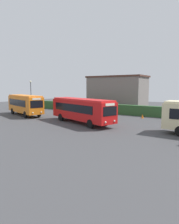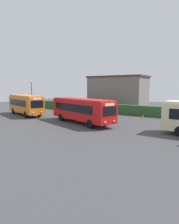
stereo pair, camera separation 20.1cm
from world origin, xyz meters
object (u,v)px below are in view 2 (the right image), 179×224
at_px(bus_orange, 25,104).
at_px(person_left, 100,113).
at_px(bus_red, 81,109).
at_px(lamppost, 32,92).
at_px(traffic_cone, 143,116).

bearing_deg(bus_orange, person_left, 32.02).
height_order(bus_orange, bus_red, bus_orange).
xyz_separation_m(bus_red, lamppost, (-18.22, 7.77, 1.81)).
relative_size(bus_orange, bus_red, 0.89).
relative_size(bus_red, lamppost, 1.80).
xyz_separation_m(traffic_cone, lamppost, (-23.19, -0.53, 3.30)).
bearing_deg(bus_red, traffic_cone, 77.27).
xyz_separation_m(bus_orange, lamppost, (-6.40, 6.80, 1.74)).
bearing_deg(lamppost, bus_orange, -46.73).
relative_size(traffic_cone, lamppost, 0.10).
distance_m(bus_orange, lamppost, 9.50).
bearing_deg(traffic_cone, bus_red, -120.95).
bearing_deg(person_left, traffic_cone, -118.57).
bearing_deg(lamppost, person_left, -11.44).
distance_m(person_left, traffic_cone, 6.33).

